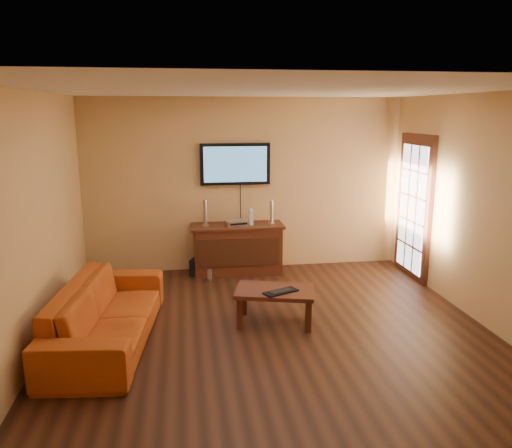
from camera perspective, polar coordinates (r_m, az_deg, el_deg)
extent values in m
plane|color=black|center=(5.88, 1.97, -12.23)|extent=(5.00, 5.00, 0.00)
plane|color=tan|center=(7.88, -1.24, 4.50)|extent=(5.00, 0.00, 5.00)
plane|color=tan|center=(5.57, -24.12, -0.10)|extent=(0.00, 5.00, 5.00)
plane|color=tan|center=(6.39, 24.72, 1.37)|extent=(0.00, 5.00, 5.00)
plane|color=white|center=(5.33, 2.19, 15.10)|extent=(5.00, 5.00, 0.00)
cube|color=#3E1A0E|center=(7.87, 17.61, 1.68)|extent=(0.06, 1.02, 2.22)
cube|color=white|center=(7.86, 17.37, 1.67)|extent=(0.01, 0.79, 1.89)
cube|color=#3E1A0E|center=(7.80, -2.13, -2.99)|extent=(1.34, 0.50, 0.73)
cube|color=black|center=(7.55, -1.92, -3.24)|extent=(1.23, 0.02, 0.44)
cube|color=#3E1A0E|center=(7.71, -2.15, -0.23)|extent=(1.42, 0.54, 0.04)
cube|color=black|center=(7.77, -2.40, 6.85)|extent=(1.09, 0.07, 0.64)
cube|color=#457FB5|center=(7.74, -2.36, 6.83)|extent=(0.98, 0.01, 0.55)
cube|color=#3E1A0E|center=(5.96, 2.19, -7.70)|extent=(1.03, 0.77, 0.05)
cube|color=#3E1A0E|center=(5.88, -1.94, -10.22)|extent=(0.06, 0.06, 0.37)
cube|color=#3E1A0E|center=(5.82, 6.00, -10.51)|extent=(0.06, 0.06, 0.37)
cube|color=#3E1A0E|center=(6.28, -1.36, -8.69)|extent=(0.06, 0.06, 0.37)
cube|color=#3E1A0E|center=(6.22, 6.05, -8.95)|extent=(0.06, 0.06, 0.37)
imported|color=#A64212|center=(5.72, -16.70, -8.67)|extent=(0.91, 2.33, 0.89)
cylinder|color=silver|center=(7.70, -5.82, -0.08)|extent=(0.11, 0.11, 0.02)
cylinder|color=silver|center=(7.66, -5.86, 1.36)|extent=(0.06, 0.06, 0.38)
cylinder|color=silver|center=(7.78, 1.76, 0.10)|extent=(0.10, 0.10, 0.02)
cylinder|color=silver|center=(7.74, 1.77, 1.42)|extent=(0.06, 0.06, 0.35)
cube|color=silver|center=(7.68, -2.30, 0.16)|extent=(0.37, 0.30, 0.07)
cube|color=white|center=(7.71, -0.59, 0.85)|extent=(0.05, 0.17, 0.24)
cube|color=black|center=(7.79, -6.43, -4.91)|extent=(0.34, 0.34, 0.26)
cylinder|color=white|center=(7.50, -5.33, -5.92)|extent=(0.07, 0.07, 0.18)
sphere|color=white|center=(7.47, -5.34, -5.24)|extent=(0.04, 0.04, 0.04)
cube|color=black|center=(5.85, 2.84, -7.75)|extent=(0.44, 0.31, 0.02)
cube|color=black|center=(5.85, 2.84, -7.63)|extent=(0.29, 0.21, 0.01)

